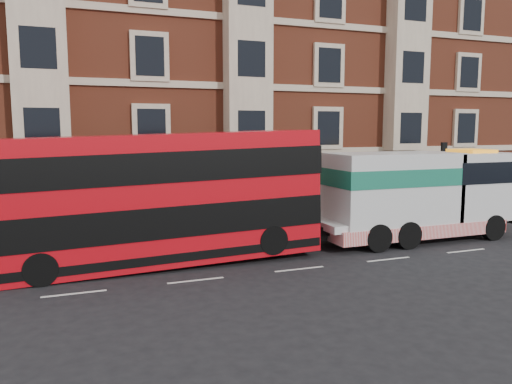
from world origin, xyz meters
TOP-DOWN VIEW (x-y plane):
  - ground at (0.00, 0.00)m, footprint 120.00×120.00m
  - sidewalk at (0.00, 7.50)m, footprint 90.00×3.00m
  - victorian_terrace at (0.50, 15.00)m, footprint 45.00×12.00m
  - lamp_post_west at (-6.00, 6.20)m, footprint 0.35×0.15m
  - lamp_post_east at (12.00, 6.20)m, footprint 0.35×0.15m
  - double_decker_bus at (-4.79, 2.52)m, footprint 12.50×2.87m
  - tow_truck at (7.28, 2.52)m, footprint 10.01×2.96m
  - pedestrian at (-8.55, 6.15)m, footprint 0.68×0.57m

SIDE VIEW (x-z plane):
  - ground at x=0.00m, z-range 0.00..0.00m
  - sidewalk at x=0.00m, z-range 0.00..0.15m
  - pedestrian at x=-8.55m, z-range 0.15..1.74m
  - tow_truck at x=7.28m, z-range 0.13..4.30m
  - lamp_post_west at x=-6.00m, z-range 0.50..4.85m
  - lamp_post_east at x=12.00m, z-range 0.50..4.85m
  - double_decker_bus at x=-4.79m, z-range 0.15..5.21m
  - victorian_terrace at x=0.50m, z-range -0.13..20.27m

